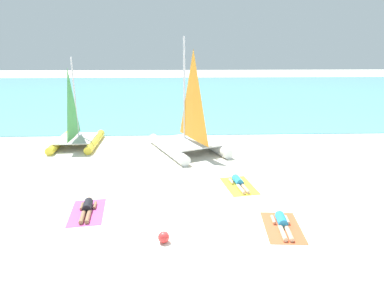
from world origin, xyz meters
name	(u,v)px	position (x,y,z in m)	size (l,w,h in m)	color
ground_plane	(189,139)	(0.00, 10.00, 0.00)	(120.00, 120.00, 0.00)	silver
ocean_water	(184,92)	(0.00, 30.93, 0.03)	(120.00, 40.00, 0.05)	#5BB2C1
sailboat_yellow	(76,133)	(-6.38, 8.85, 0.73)	(2.53, 3.83, 4.88)	yellow
sailboat_white	(189,135)	(-0.06, 7.67, 0.88)	(4.50, 5.33, 5.93)	white
towel_left	(87,212)	(-3.71, 0.89, 0.01)	(1.10, 1.90, 0.01)	#D84C99
sunbather_left	(87,208)	(-3.72, 0.96, 0.13)	(0.61, 1.57, 0.30)	black
towel_middle	(239,186)	(1.84, 2.92, 0.01)	(1.10, 1.90, 0.01)	yellow
sunbather_middle	(239,182)	(1.83, 2.98, 0.13)	(0.66, 1.57, 0.30)	#268CCC
towel_right	(282,227)	(2.64, -0.32, 0.01)	(1.10, 1.90, 0.01)	#EA5933
sunbather_right	(282,223)	(2.65, -0.25, 0.13)	(0.57, 1.57, 0.30)	#268CCC
beach_ball	(164,237)	(-1.02, -1.00, 0.17)	(0.33, 0.33, 0.33)	red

